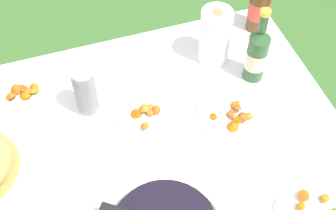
% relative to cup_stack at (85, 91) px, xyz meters
% --- Properties ---
extents(garden_table, '(1.47, 1.08, 0.75)m').
position_rel_cup_stack_xyz_m(garden_table, '(0.04, -0.24, -0.17)').
color(garden_table, brown).
rests_on(garden_table, ground_plane).
extents(tablecloth, '(1.48, 1.09, 0.10)m').
position_rel_cup_stack_xyz_m(tablecloth, '(0.04, -0.24, -0.12)').
color(tablecloth, white).
rests_on(tablecloth, garden_table).
extents(cup_stack, '(0.07, 0.07, 0.20)m').
position_rel_cup_stack_xyz_m(cup_stack, '(0.00, 0.00, 0.00)').
color(cup_stack, white).
rests_on(cup_stack, tablecloth).
extents(cider_bottle_green, '(0.07, 0.07, 0.30)m').
position_rel_cup_stack_xyz_m(cider_bottle_green, '(0.58, -0.03, 0.01)').
color(cider_bottle_green, '#2D562D').
rests_on(cider_bottle_green, tablecloth).
extents(cider_bottle_amber, '(0.08, 0.08, 0.31)m').
position_rel_cup_stack_xyz_m(cider_bottle_amber, '(0.70, 0.20, 0.01)').
color(cider_bottle_amber, brown).
rests_on(cider_bottle_amber, tablecloth).
extents(snack_plate_near, '(0.20, 0.20, 0.05)m').
position_rel_cup_stack_xyz_m(snack_plate_near, '(0.17, -0.09, -0.09)').
color(snack_plate_near, white).
rests_on(snack_plate_near, tablecloth).
extents(snack_plate_left, '(0.22, 0.22, 0.06)m').
position_rel_cup_stack_xyz_m(snack_plate_left, '(0.44, -0.17, -0.09)').
color(snack_plate_left, white).
rests_on(snack_plate_left, tablecloth).
extents(snack_plate_far, '(0.20, 0.20, 0.06)m').
position_rel_cup_stack_xyz_m(snack_plate_far, '(-0.20, 0.12, -0.09)').
color(snack_plate_far, white).
rests_on(snack_plate_far, tablecloth).
extents(paper_towel_roll, '(0.11, 0.11, 0.22)m').
position_rel_cup_stack_xyz_m(paper_towel_roll, '(0.48, 0.10, 0.01)').
color(paper_towel_roll, white).
rests_on(paper_towel_roll, tablecloth).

